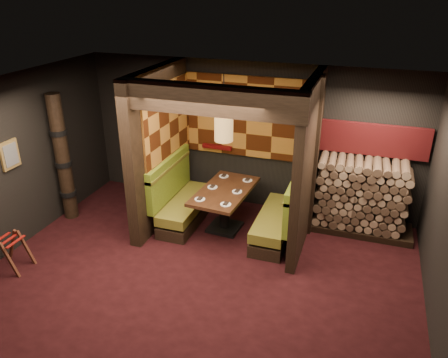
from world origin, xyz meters
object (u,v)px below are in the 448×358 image
Objects in this scene: booth_bench_left at (181,201)px; totem_column at (63,159)px; booth_bench_right at (281,217)px; dining_table at (225,201)px; luggage_rack at (11,251)px; pendant_lamp at (224,128)px; firewood_stack at (366,197)px.

booth_bench_left is 0.67× the size of totem_column.
booth_bench_left and booth_bench_right have the same top height.
dining_table is 3.57m from luggage_rack.
booth_bench_right is (1.89, 0.00, 0.00)m from booth_bench_left.
pendant_lamp is 3.09m from totem_column.
luggage_rack is at bearing -150.35° from firewood_stack.
firewood_stack is at bearing 18.39° from pendant_lamp.
firewood_stack is at bearing 13.19° from totem_column.
firewood_stack reaches higher than luggage_rack.
booth_bench_right is 1.55m from firewood_stack.
booth_bench_right reaches higher than luggage_rack.
firewood_stack is (5.33, 1.25, -0.51)m from totem_column.
firewood_stack is (5.17, 2.94, 0.37)m from luggage_rack.
pendant_lamp is (0.87, -0.09, 1.55)m from booth_bench_left.
luggage_rack is 0.36× the size of firewood_stack.
booth_bench_right is 4.43m from luggage_rack.
dining_table is at bearing -162.70° from firewood_stack.
luggage_rack is 5.96m from firewood_stack.
totem_column reaches higher than luggage_rack.
totem_column reaches higher than dining_table.
pendant_lamp is 2.81m from firewood_stack.
dining_table is at bearing 90.00° from pendant_lamp.
dining_table is 2.49m from firewood_stack.
booth_bench_right is at bearing -152.65° from firewood_stack.
luggage_rack is 0.26× the size of totem_column.
luggage_rack is (-2.79, -2.15, -1.65)m from pendant_lamp.
luggage_rack is at bearing -141.74° from dining_table.
dining_table is at bearing 9.77° from totem_column.
pendant_lamp reaches higher than totem_column.
totem_column is at bearing -171.17° from pendant_lamp.
totem_column is at bearing -170.23° from dining_table.
totem_column is at bearing -172.14° from booth_bench_right.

